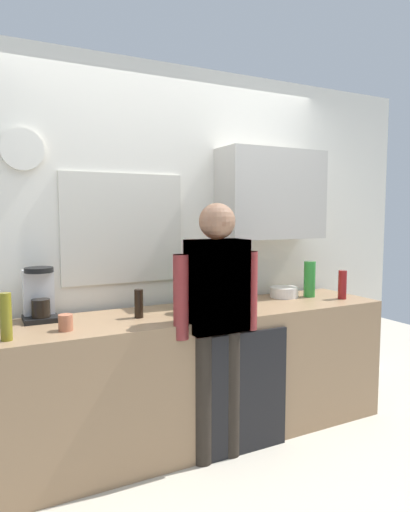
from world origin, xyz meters
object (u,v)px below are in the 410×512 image
Objects in this scene: bottle_green_wine at (178,286)px; potted_plant at (214,290)px; cup_terracotta_mug at (66,323)px; person_at_sink at (217,310)px; storage_canister at (191,300)px; bottle_olive_oil at (6,317)px; mixing_bowl at (284,292)px; bottle_red_vinegar at (342,285)px; bottle_dark_sauce at (139,304)px; coffee_maker at (39,297)px; person_guest at (217,310)px; bottle_clear_soda at (310,279)px.

potted_plant is (0.19, -0.18, -0.02)m from bottle_green_wine.
cup_terracotta_mug is at bearing -160.78° from bottle_green_wine.
storage_canister is at bearing 104.84° from person_at_sink.
person_at_sink reaches higher than bottle_olive_oil.
cup_terracotta_mug is 0.42× the size of mixing_bowl.
mixing_bowl is (-0.35, 0.26, -0.07)m from bottle_red_vinegar.
bottle_dark_sauce is at bearing -153.67° from bottle_green_wine.
person_at_sink reaches higher than coffee_maker.
bottle_green_wine reaches higher than potted_plant.
mixing_bowl is at bearing 8.99° from bottle_olive_oil.
person_guest is at bearing -84.34° from bottle_green_wine.
person_at_sink reaches higher than bottle_dark_sauce.
coffee_maker is at bearing 177.19° from bottle_green_wine.
coffee_maker is 1.43× the size of potted_plant.
bottle_red_vinegar is at bearing -48.20° from bottle_clear_soda.
mixing_bowl is (2.02, 0.32, -0.08)m from bottle_olive_oil.
bottle_clear_soda is 3.04× the size of cup_terracotta_mug.
bottle_olive_oil is 0.83× the size of bottle_green_wine.
bottle_dark_sauce is at bearing 12.69° from bottle_olive_oil.
bottle_red_vinegar is 1.06m from potted_plant.
person_guest is at bearing -81.68° from storage_canister.
person_at_sink is (0.96, -0.52, -0.08)m from coffee_maker.
person_at_sink is 1.00× the size of person_guest.
potted_plant is at bearing 173.93° from bottle_red_vinegar.
potted_plant is at bearing -175.35° from bottle_clear_soda.
bottle_dark_sauce is 1.96× the size of cup_terracotta_mug.
bottle_red_vinegar reaches higher than bottle_dark_sauce.
person_at_sink is (-0.84, -0.44, 0.03)m from mixing_bowl.
bottle_clear_soda is at bearing -139.81° from person_guest.
bottle_dark_sauce is at bearing 176.41° from storage_canister.
bottle_dark_sauce is 0.60× the size of bottle_green_wine.
coffee_maker is at bearing 177.67° from mixing_bowl.
person_at_sink is (-0.14, -0.30, -0.06)m from potted_plant.
person_guest reaches higher than storage_canister.
bottle_green_wine is (1.13, 0.35, 0.02)m from bottle_olive_oil.
bottle_red_vinegar is at bearing -0.10° from cup_terracotta_mug.
coffee_maker is 1.83× the size of bottle_dark_sauce.
bottle_dark_sauce is at bearing 179.67° from potted_plant.
person_guest is (-0.84, -0.44, 0.03)m from mixing_bowl.
bottle_olive_oil is 1.18m from bottle_green_wine.
bottle_clear_soda is at bearing 2.79° from bottle_dark_sauce.
storage_canister is (0.82, 0.09, 0.04)m from cup_terracotta_mug.
storage_canister is (-0.18, -0.02, -0.05)m from potted_plant.
bottle_olive_oil is at bearing -162.83° from bottle_green_wine.
storage_canister is at bearing 7.67° from bottle_olive_oil.
person_guest is at bearing -115.12° from potted_plant.
cup_terracotta_mug is (-1.90, -0.18, -0.09)m from bottle_clear_soda.
cup_terracotta_mug is 1.73m from mixing_bowl.
bottle_dark_sauce is 0.48m from cup_terracotta_mug.
bottle_clear_soda reaches higher than mixing_bowl.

